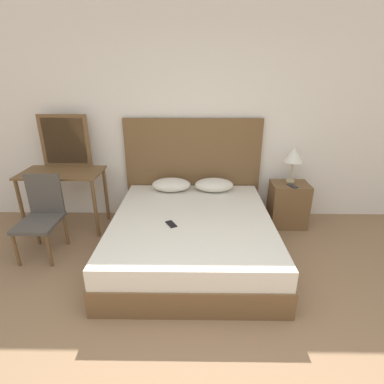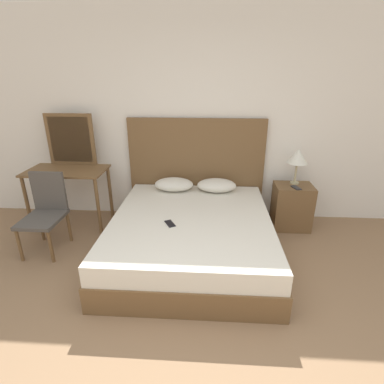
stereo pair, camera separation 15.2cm
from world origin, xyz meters
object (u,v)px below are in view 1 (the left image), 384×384
object	(u,v)px
nightstand	(288,205)
table_lamp	(294,156)
chair	(42,212)
bed	(192,236)
vanity_desk	(63,181)
phone_on_nightstand	(292,186)
phone_on_bed	(171,224)

from	to	relation	value
nightstand	table_lamp	xyz separation A→B (m)	(0.01, 0.07, 0.65)
chair	table_lamp	bearing A→B (deg)	13.94
bed	vanity_desk	world-z (taller)	vanity_desk
phone_on_nightstand	bed	bearing A→B (deg)	-153.31
bed	chair	xyz separation A→B (m)	(-1.66, 0.07, 0.25)
bed	nightstand	xyz separation A→B (m)	(1.26, 0.72, 0.06)
bed	phone_on_nightstand	world-z (taller)	phone_on_nightstand
bed	phone_on_bed	size ratio (longest dim) A/B	11.89
phone_on_bed	chair	distance (m)	1.47
bed	vanity_desk	bearing A→B (deg)	159.18
nightstand	chair	size ratio (longest dim) A/B	0.67
vanity_desk	chair	xyz separation A→B (m)	(-0.03, -0.56, -0.16)
bed	phone_on_nightstand	xyz separation A→B (m)	(1.26, 0.63, 0.36)
phone_on_bed	table_lamp	size ratio (longest dim) A/B	0.37
bed	phone_on_bed	bearing A→B (deg)	-139.90
phone_on_bed	phone_on_nightstand	xyz separation A→B (m)	(1.47, 0.81, 0.12)
vanity_desk	phone_on_nightstand	bearing A→B (deg)	0.21
phone_on_bed	table_lamp	distance (m)	1.84
nightstand	table_lamp	distance (m)	0.65
bed	vanity_desk	size ratio (longest dim) A/B	1.99
nightstand	vanity_desk	xyz separation A→B (m)	(-2.90, -0.10, 0.35)
phone_on_nightstand	table_lamp	bearing A→B (deg)	83.25
phone_on_nightstand	chair	distance (m)	2.98
table_lamp	nightstand	bearing A→B (deg)	-100.61
phone_on_bed	table_lamp	bearing A→B (deg)	33.20
nightstand	phone_on_nightstand	distance (m)	0.31
phone_on_bed	vanity_desk	world-z (taller)	vanity_desk
table_lamp	phone_on_nightstand	distance (m)	0.38
phone_on_bed	table_lamp	xyz separation A→B (m)	(1.49, 0.97, 0.47)
phone_on_nightstand	vanity_desk	xyz separation A→B (m)	(-2.89, -0.01, 0.05)
bed	table_lamp	xyz separation A→B (m)	(1.28, 0.80, 0.71)
phone_on_bed	chair	xyz separation A→B (m)	(-1.45, 0.24, 0.01)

